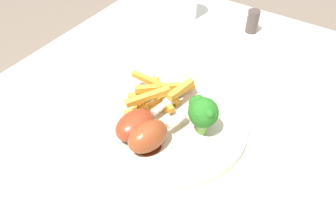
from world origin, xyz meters
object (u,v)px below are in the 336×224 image
Objects in this scene: dining_table at (181,165)px; pepper_shaker at (253,21)px; broccoli_floret_front at (202,111)px; chicken_drumstick_far at (150,135)px; dinner_plate at (168,122)px; chicken_drumstick_near at (137,124)px; carrot_fries_pile at (157,94)px; fork at (330,109)px.

dining_table is 17.55× the size of pepper_shaker.
chicken_drumstick_far is at bearing -35.44° from broccoli_floret_front.
dinner_plate is 2.17× the size of chicken_drumstick_near.
carrot_fries_pile is at bearing -106.73° from dining_table.
dinner_plate is 2.30× the size of chicken_drumstick_far.
dining_table is 7.34× the size of chicken_drumstick_near.
chicken_drumstick_far is (0.07, -0.05, -0.02)m from broccoli_floret_front.
chicken_drumstick_near is (0.08, 0.02, 0.00)m from carrot_fries_pile.
carrot_fries_pile is (-0.02, -0.07, 0.14)m from dining_table.
dining_table is 7.79× the size of chicken_drumstick_far.
carrot_fries_pile is 0.32m from fork.
carrot_fries_pile is at bearing -6.36° from pepper_shaker.
chicken_drumstick_far is (0.06, 0.01, 0.03)m from dinner_plate.
broccoli_floret_front reaches higher than pepper_shaker.
dining_table is 0.16m from chicken_drumstick_near.
pepper_shaker is at bearing -178.47° from chicken_drumstick_far.
chicken_drumstick_near is at bearing -108.61° from chicken_drumstick_far.
chicken_drumstick_near is at bearing -3.03° from pepper_shaker.
broccoli_floret_front is 0.11m from chicken_drumstick_near.
dinner_plate is at bearing 0.68° from pepper_shaker.
pepper_shaker is (-0.44, -0.01, -0.01)m from chicken_drumstick_far.
fork is (-0.17, 0.28, -0.03)m from carrot_fries_pile.
chicken_drumstick_near is 0.43m from pepper_shaker.
dining_table is 0.39m from pepper_shaker.
chicken_drumstick_far is 2.25× the size of pepper_shaker.
fork is 0.30m from pepper_shaker.
dining_table is at bearing 110.12° from dinner_plate.
dinner_plate is at bearing -173.47° from chicken_drumstick_far.
chicken_drumstick_near is at bearing 11.04° from carrot_fries_pile.
dining_table is at bearing 73.27° from carrot_fries_pile.
broccoli_floret_front is at bearing 79.52° from carrot_fries_pile.
pepper_shaker is at bearing -169.97° from broccoli_floret_front.
dinner_plate is 5.18× the size of pepper_shaker.
carrot_fries_pile reaches higher than dining_table.
broccoli_floret_front is at bearing 143.91° from fork.
chicken_drumstick_near is at bearing -54.32° from broccoli_floret_front.
pepper_shaker is at bearing 59.65° from fork.
broccoli_floret_front reaches higher than carrot_fries_pile.
carrot_fries_pile reaches higher than fork.
dinner_plate is at bearing 152.78° from chicken_drumstick_near.
chicken_drumstick_near and pepper_shaker have the same top height.
chicken_drumstick_far is 0.65× the size of fork.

